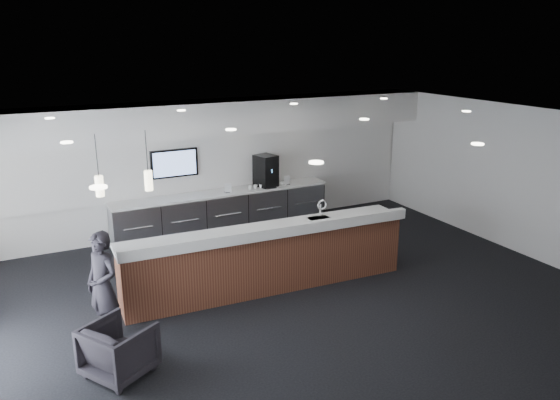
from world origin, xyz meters
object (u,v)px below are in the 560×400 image
service_counter (267,257)px  coffee_machine (266,171)px  lounge_guest (103,286)px  armchair (119,349)px

service_counter → coffee_machine: (1.45, 3.13, 0.74)m
lounge_guest → coffee_machine: bearing=101.4°
coffee_machine → service_counter: bearing=-129.8°
coffee_machine → lounge_guest: size_ratio=0.45×
service_counter → lounge_guest: 2.89m
service_counter → lounge_guest: lounge_guest is taller
service_counter → armchair: (-2.86, -1.48, -0.21)m
service_counter → coffee_machine: coffee_machine is taller
service_counter → coffee_machine: size_ratio=7.08×
coffee_machine → armchair: (-4.32, -4.61, -0.95)m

